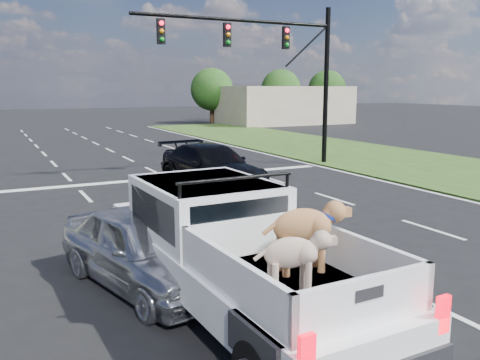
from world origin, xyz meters
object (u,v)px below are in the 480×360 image
(traffic_signal, at_px, (281,59))
(pickup_truck, at_px, (237,251))
(black_coupe, at_px, (212,167))
(silver_sedan, at_px, (144,248))

(traffic_signal, bearing_deg, pickup_truck, -123.90)
(pickup_truck, xyz_separation_m, black_coupe, (3.71, 9.42, -0.25))
(black_coupe, bearing_deg, pickup_truck, -117.14)
(traffic_signal, distance_m, silver_sedan, 14.86)
(black_coupe, bearing_deg, silver_sedan, -127.05)
(silver_sedan, bearing_deg, pickup_truck, -73.24)
(traffic_signal, height_order, pickup_truck, traffic_signal)
(traffic_signal, xyz_separation_m, black_coupe, (-4.69, -3.07, -3.97))
(silver_sedan, relative_size, black_coupe, 0.79)
(traffic_signal, xyz_separation_m, silver_sedan, (-9.40, -10.78, -4.03))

